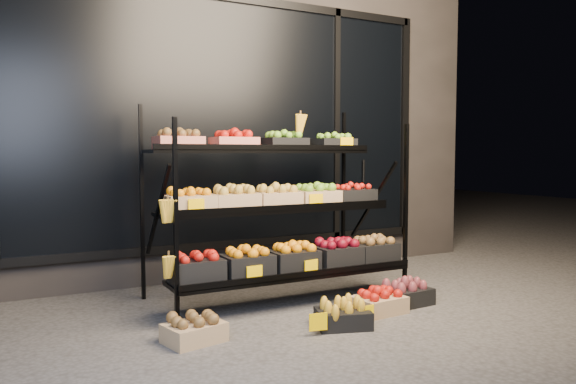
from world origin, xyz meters
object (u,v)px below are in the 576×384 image
display_rack (278,208)px  floor_crate_midleft (343,315)px  floor_crate_midright (379,301)px  floor_crate_left (194,329)px

display_rack → floor_crate_midleft: display_rack is taller
floor_crate_midleft → floor_crate_midright: bearing=38.8°
floor_crate_midleft → floor_crate_midright: (0.45, 0.17, 0.00)m
floor_crate_left → floor_crate_midleft: (1.05, -0.20, 0.00)m
display_rack → floor_crate_midright: (0.51, -0.74, -0.69)m
floor_crate_left → floor_crate_midright: floor_crate_midright is taller
display_rack → floor_crate_midleft: size_ratio=4.93×
floor_crate_midleft → floor_crate_left: bearing=-172.6°
floor_crate_midright → floor_crate_midleft: bearing=-163.3°
floor_crate_midleft → floor_crate_midright: floor_crate_midright is taller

